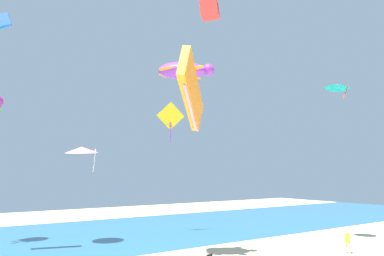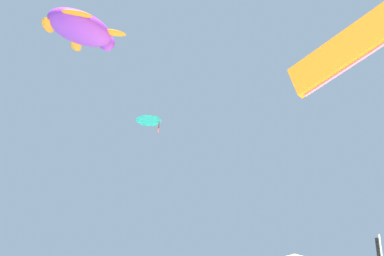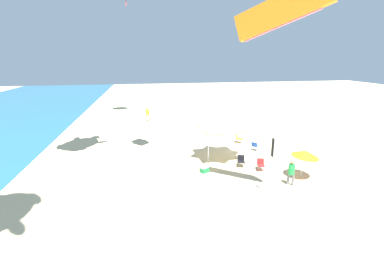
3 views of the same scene
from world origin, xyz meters
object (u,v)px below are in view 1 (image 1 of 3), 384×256
kite_delta_teal (337,86)px  kite_delta_pink (82,150)px  kite_diamond_yellow (171,117)px  person_near_umbrella (347,240)px  kite_box_green (210,0)px  kite_parafoil_orange (191,94)px  kite_turtle_purple (183,71)px  canopy_tent (291,250)px

kite_delta_teal → kite_delta_pink: bearing=62.0°
kite_diamond_yellow → kite_delta_teal: 18.08m
person_near_umbrella → kite_diamond_yellow: 21.74m
kite_delta_teal → kite_diamond_yellow: bearing=43.9°
kite_delta_pink → kite_box_green: (2.86, -16.73, 9.10)m
person_near_umbrella → kite_diamond_yellow: (-7.61, 16.51, 11.92)m
kite_delta_teal → person_near_umbrella: bearing=128.8°
kite_diamond_yellow → kite_parafoil_orange: kite_diamond_yellow is taller
kite_turtle_purple → person_near_umbrella: bearing=10.2°
canopy_tent → kite_delta_pink: size_ratio=0.79×
kite_delta_pink → kite_turtle_purple: bearing=148.3°
kite_delta_teal → kite_turtle_purple: kite_delta_teal is taller
canopy_tent → kite_turtle_purple: kite_turtle_purple is taller
kite_diamond_yellow → person_near_umbrella: bearing=-50.7°
kite_box_green → kite_turtle_purple: 6.82m
canopy_tent → kite_parafoil_orange: (-6.69, -0.71, 7.26)m
kite_box_green → kite_turtle_purple: kite_box_green is taller
canopy_tent → kite_parafoil_orange: bearing=-173.9°
kite_box_green → kite_delta_teal: bearing=-32.4°
kite_delta_pink → kite_box_green: kite_box_green is taller
canopy_tent → person_near_umbrella: canopy_tent is taller
kite_diamond_yellow → kite_turtle_purple: kite_turtle_purple is taller
person_near_umbrella → kite_delta_pink: (-17.76, 16.11, 7.82)m
kite_box_green → kite_diamond_yellow: size_ratio=0.54×
person_near_umbrella → kite_turtle_purple: 19.77m
kite_delta_teal → kite_parafoil_orange: (-24.31, -9.27, -5.53)m
kite_turtle_purple → canopy_tent: bearing=-60.1°
kite_delta_teal → kite_parafoil_orange: kite_delta_teal is taller
kite_diamond_yellow → kite_parafoil_orange: bearing=-104.3°
kite_box_green → kite_delta_teal: (19.01, 3.59, -2.49)m
canopy_tent → kite_box_green: size_ratio=1.39×
kite_turtle_purple → kite_delta_teal: bearing=24.3°
kite_delta_pink → kite_turtle_purple: 13.26m
canopy_tent → kite_diamond_yellow: size_ratio=0.75×
kite_diamond_yellow → kite_box_green: bearing=-98.5°
kite_box_green → kite_delta_pink: bearing=56.6°
person_near_umbrella → kite_turtle_purple: size_ratio=0.38×
kite_delta_pink → kite_delta_teal: 26.36m
kite_box_green → kite_delta_teal: size_ratio=0.98×
person_near_umbrella → kite_delta_pink: size_ratio=0.43×
person_near_umbrella → kite_diamond_yellow: bearing=28.5°
canopy_tent → kite_turtle_purple: size_ratio=0.70×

